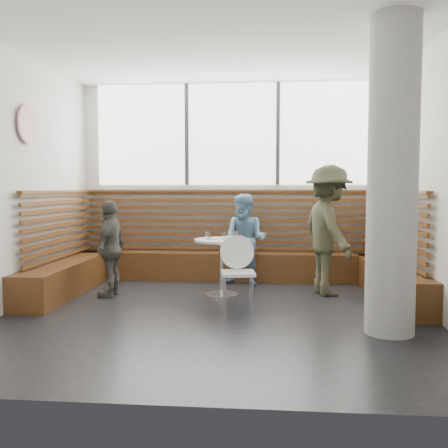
# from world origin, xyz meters

# --- Properties ---
(room) EXTENTS (5.00, 5.00, 3.20)m
(room) POSITION_xyz_m (0.00, 0.00, 1.60)
(room) COLOR silver
(room) RESTS_ON ground
(booth) EXTENTS (5.00, 2.50, 1.44)m
(booth) POSITION_xyz_m (0.00, 1.77, 0.41)
(booth) COLOR #452811
(booth) RESTS_ON ground
(concrete_column) EXTENTS (0.50, 0.50, 3.20)m
(concrete_column) POSITION_xyz_m (1.85, -0.60, 1.60)
(concrete_column) COLOR gray
(concrete_column) RESTS_ON ground
(wall_art) EXTENTS (0.03, 0.50, 0.50)m
(wall_art) POSITION_xyz_m (-2.46, 0.40, 2.30)
(wall_art) COLOR white
(wall_art) RESTS_ON room
(cafe_table) EXTENTS (0.76, 0.76, 0.79)m
(cafe_table) POSITION_xyz_m (-0.04, 1.05, 0.56)
(cafe_table) COLOR silver
(cafe_table) RESTS_ON ground
(cafe_chair) EXTENTS (0.43, 0.42, 0.90)m
(cafe_chair) POSITION_xyz_m (0.24, 0.39, 0.53)
(cafe_chair) COLOR white
(cafe_chair) RESTS_ON ground
(adult_man) EXTENTS (0.98, 1.31, 1.81)m
(adult_man) POSITION_xyz_m (1.44, 1.25, 0.90)
(adult_man) COLOR #3D3E29
(adult_man) RESTS_ON ground
(child_back) EXTENTS (0.82, 0.73, 1.40)m
(child_back) POSITION_xyz_m (0.26, 1.84, 0.70)
(child_back) COLOR #6997B7
(child_back) RESTS_ON ground
(child_left) EXTENTS (0.37, 0.80, 1.33)m
(child_left) POSITION_xyz_m (-1.56, 0.89, 0.66)
(child_left) COLOR #504F49
(child_left) RESTS_ON ground
(plate_near) EXTENTS (0.19, 0.19, 0.01)m
(plate_near) POSITION_xyz_m (-0.14, 1.11, 0.79)
(plate_near) COLOR white
(plate_near) RESTS_ON cafe_table
(plate_far) EXTENTS (0.22, 0.22, 0.02)m
(plate_far) POSITION_xyz_m (0.02, 1.22, 0.79)
(plate_far) COLOR white
(plate_far) RESTS_ON cafe_table
(glass_left) EXTENTS (0.07, 0.07, 0.11)m
(glass_left) POSITION_xyz_m (-0.22, 1.03, 0.84)
(glass_left) COLOR white
(glass_left) RESTS_ON cafe_table
(glass_mid) EXTENTS (0.07, 0.07, 0.11)m
(glass_mid) POSITION_xyz_m (0.00, 1.00, 0.84)
(glass_mid) COLOR white
(glass_mid) RESTS_ON cafe_table
(glass_right) EXTENTS (0.07, 0.07, 0.12)m
(glass_right) POSITION_xyz_m (0.15, 1.04, 0.84)
(glass_right) COLOR white
(glass_right) RESTS_ON cafe_table
(menu_card) EXTENTS (0.20, 0.15, 0.00)m
(menu_card) POSITION_xyz_m (0.01, 0.91, 0.79)
(menu_card) COLOR #A5C64C
(menu_card) RESTS_ON cafe_table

